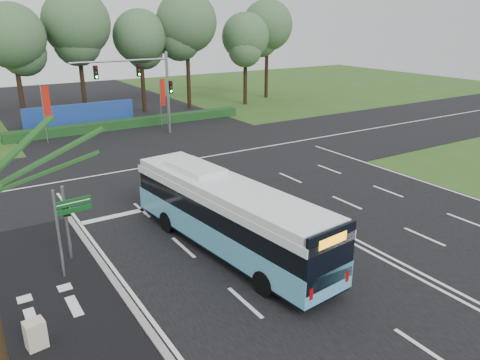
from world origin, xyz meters
The scene contains 15 objects.
ground centered at (0.00, 0.00, 0.00)m, with size 120.00×120.00×0.00m, color #30501A.
road_main centered at (0.00, 0.00, 0.02)m, with size 20.00×120.00×0.04m, color black.
road_cross centered at (0.00, 12.00, 0.03)m, with size 120.00×14.00×0.05m, color black.
bike_path centered at (-12.50, -3.00, 0.03)m, with size 5.00×18.00×0.06m, color black.
kerb_strip centered at (-10.10, -3.00, 0.06)m, with size 0.25×18.00×0.12m, color gray.
city_bus centered at (-5.02, -1.19, 1.67)m, with size 3.63×11.73×3.31m.
pedestrian_signal centered at (-11.02, 1.61, 1.78)m, with size 0.27×0.41×3.26m.
street_sign centered at (-11.29, 0.30, 2.32)m, with size 1.42×0.21×3.65m.
utility_cabinet centered at (-13.29, -3.60, 0.49)m, with size 0.58×0.49×0.97m, color beige.
banner_flag_left centered at (-7.66, 22.47, 3.07)m, with size 0.66×0.29×4.71m.
banner_flag_mid centered at (2.44, 22.85, 2.96)m, with size 0.63×0.29×4.53m.
traffic_light_gantry centered at (0.21, 20.50, 4.66)m, with size 8.41×0.28×7.00m.
hedge centered at (0.00, 24.50, 0.40)m, with size 22.00×1.20×0.80m, color #163D18.
blue_hoarding centered at (-4.00, 27.00, 1.10)m, with size 10.00×0.30×2.20m, color navy.
eucalyptus_row centered at (1.18, 30.80, 8.43)m, with size 47.63×8.55×12.46m.
Camera 1 is at (-14.39, -16.97, 9.61)m, focal length 35.00 mm.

